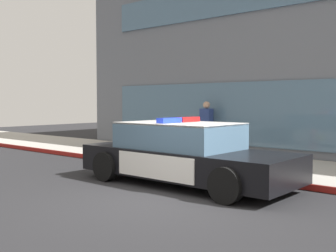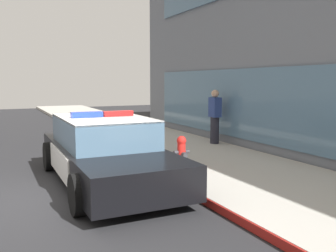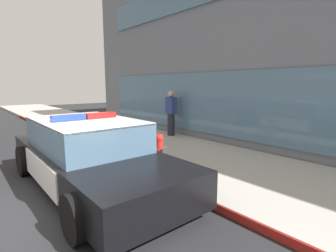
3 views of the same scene
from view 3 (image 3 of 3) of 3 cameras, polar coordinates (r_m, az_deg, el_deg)
ground at (r=4.61m, az=-30.49°, el=-18.87°), size 48.00×48.00×0.00m
sidewalk at (r=6.70m, az=9.81°, el=-8.29°), size 48.00×3.56×0.15m
curb_red_paint at (r=5.52m, az=-2.57°, el=-12.04°), size 28.80×0.04×0.14m
police_cruiser at (r=5.45m, az=-17.23°, el=-6.03°), size 5.02×2.11×1.49m
fire_hydrant at (r=6.37m, az=-1.91°, el=-5.08°), size 0.34×0.39×0.73m
pedestrian_on_sidewalk at (r=9.68m, az=0.70°, el=2.92°), size 0.41×0.28×1.71m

